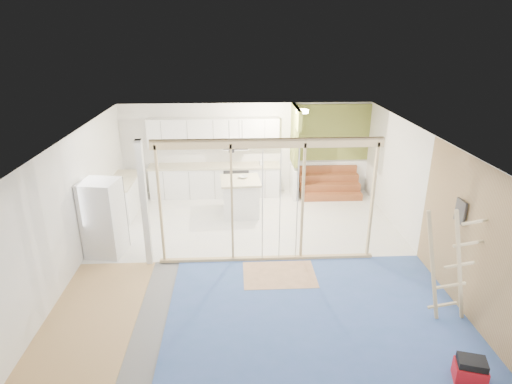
{
  "coord_description": "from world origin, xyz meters",
  "views": [
    {
      "loc": [
        -0.32,
        -7.76,
        4.51
      ],
      "look_at": [
        0.1,
        0.6,
        1.29
      ],
      "focal_mm": 30.0,
      "sensor_mm": 36.0,
      "label": 1
    }
  ],
  "objects_px": {
    "ladder": "(450,266)",
    "fridge": "(104,219)",
    "island": "(241,198)",
    "toolbox": "(470,371)"
  },
  "relations": [
    {
      "from": "toolbox",
      "to": "ladder",
      "type": "xyz_separation_m",
      "value": [
        0.23,
        1.34,
        0.82
      ]
    },
    {
      "from": "fridge",
      "to": "toolbox",
      "type": "bearing_deg",
      "value": -24.08
    },
    {
      "from": "fridge",
      "to": "island",
      "type": "distance_m",
      "value": 3.46
    },
    {
      "from": "island",
      "to": "ladder",
      "type": "xyz_separation_m",
      "value": [
        3.23,
        -4.41,
        0.52
      ]
    },
    {
      "from": "island",
      "to": "ladder",
      "type": "distance_m",
      "value": 5.49
    },
    {
      "from": "fridge",
      "to": "ladder",
      "type": "xyz_separation_m",
      "value": [
        6.1,
        -2.51,
        0.18
      ]
    },
    {
      "from": "fridge",
      "to": "toolbox",
      "type": "relative_size",
      "value": 3.47
    },
    {
      "from": "fridge",
      "to": "island",
      "type": "xyz_separation_m",
      "value": [
        2.87,
        1.9,
        -0.35
      ]
    },
    {
      "from": "ladder",
      "to": "fridge",
      "type": "bearing_deg",
      "value": 161.04
    },
    {
      "from": "fridge",
      "to": "island",
      "type": "height_order",
      "value": "fridge"
    }
  ]
}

